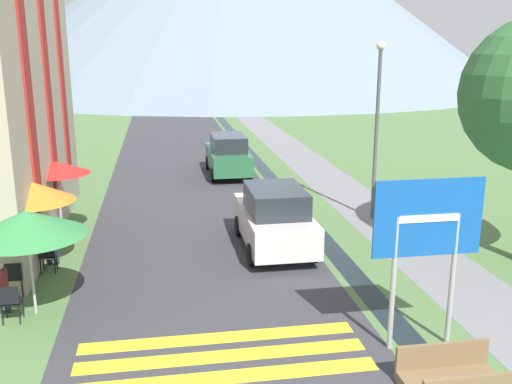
{
  "coord_description": "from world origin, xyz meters",
  "views": [
    {
      "loc": [
        -3.47,
        -5.56,
        5.66
      ],
      "look_at": [
        -0.85,
        10.0,
        1.56
      ],
      "focal_mm": 40.0,
      "sensor_mm": 36.0,
      "label": 1
    }
  ],
  "objects": [
    {
      "name": "ground_plane",
      "position": [
        0.0,
        20.0,
        0.0
      ],
      "size": [
        160.0,
        160.0,
        0.0
      ],
      "primitive_type": "plane",
      "color": "#517542"
    },
    {
      "name": "road",
      "position": [
        -2.5,
        30.0,
        0.0
      ],
      "size": [
        6.4,
        60.0,
        0.01
      ],
      "color": "#38383D",
      "rests_on": "ground_plane"
    },
    {
      "name": "footpath",
      "position": [
        3.6,
        30.0,
        0.0
      ],
      "size": [
        2.2,
        60.0,
        0.01
      ],
      "color": "slate",
      "rests_on": "ground_plane"
    },
    {
      "name": "drainage_channel",
      "position": [
        1.2,
        30.0,
        0.0
      ],
      "size": [
        0.6,
        60.0,
        0.0
      ],
      "color": "black",
      "rests_on": "ground_plane"
    },
    {
      "name": "crosswalk_marking",
      "position": [
        -2.5,
        3.95,
        0.01
      ],
      "size": [
        5.44,
        1.84,
        0.01
      ],
      "color": "yellow",
      "rests_on": "ground_plane"
    },
    {
      "name": "road_sign",
      "position": [
        1.29,
        3.72,
        2.27
      ],
      "size": [
        2.1,
        0.11,
        3.32
      ],
      "color": "#9E9EA3",
      "rests_on": "ground_plane"
    },
    {
      "name": "footbridge",
      "position": [
        1.2,
        2.15,
        0.23
      ],
      "size": [
        1.7,
        1.1,
        0.65
      ],
      "color": "brown",
      "rests_on": "ground_plane"
    },
    {
      "name": "parked_car_near",
      "position": [
        -0.4,
        9.53,
        0.91
      ],
      "size": [
        1.88,
        4.03,
        1.82
      ],
      "color": "silver",
      "rests_on": "ground_plane"
    },
    {
      "name": "parked_car_far",
      "position": [
        -0.57,
        19.16,
        0.91
      ],
      "size": [
        1.77,
        4.15,
        1.82
      ],
      "color": "#28663D",
      "rests_on": "ground_plane"
    },
    {
      "name": "cafe_chair_near_right",
      "position": [
        -6.93,
        7.36,
        0.51
      ],
      "size": [
        0.4,
        0.4,
        0.85
      ],
      "rotation": [
        0.0,
        0.0,
        -0.08
      ],
      "color": "black",
      "rests_on": "ground_plane"
    },
    {
      "name": "cafe_chair_middle",
      "position": [
        -6.44,
        8.7,
        0.51
      ],
      "size": [
        0.4,
        0.4,
        0.85
      ],
      "rotation": [
        0.0,
        0.0,
        0.32
      ],
      "color": "black",
      "rests_on": "ground_plane"
    },
    {
      "name": "cafe_chair_nearest",
      "position": [
        -6.7,
        6.01,
        0.51
      ],
      "size": [
        0.4,
        0.4,
        0.85
      ],
      "rotation": [
        0.0,
        0.0,
        -0.25
      ],
      "color": "black",
      "rests_on": "ground_plane"
    },
    {
      "name": "cafe_umbrella_front_green",
      "position": [
        -6.31,
        6.4,
        2.05
      ],
      "size": [
        2.45,
        2.45,
        2.32
      ],
      "color": "#B7B2A8",
      "rests_on": "ground_plane"
    },
    {
      "name": "cafe_umbrella_middle_orange",
      "position": [
        -6.66,
        8.89,
        2.1
      ],
      "size": [
        2.03,
        2.03,
        2.35
      ],
      "color": "#B7B2A8",
      "rests_on": "ground_plane"
    },
    {
      "name": "cafe_umbrella_rear_red",
      "position": [
        -6.54,
        11.56,
        2.15
      ],
      "size": [
        1.91,
        1.91,
        2.34
      ],
      "color": "#B7B2A8",
      "rests_on": "ground_plane"
    },
    {
      "name": "person_seated_near",
      "position": [
        -7.01,
        6.54,
        0.67
      ],
      "size": [
        0.32,
        0.32,
        1.21
      ],
      "color": "#282833",
      "rests_on": "ground_plane"
    },
    {
      "name": "person_standing_terrace",
      "position": [
        -6.86,
        7.91,
        0.99
      ],
      "size": [
        0.32,
        0.32,
        1.7
      ],
      "color": "#282833",
      "rests_on": "ground_plane"
    },
    {
      "name": "person_seated_far",
      "position": [
        -6.44,
        9.31,
        0.67
      ],
      "size": [
        0.32,
        0.32,
        1.21
      ],
      "color": "#282833",
      "rests_on": "ground_plane"
    },
    {
      "name": "streetlamp",
      "position": [
        3.42,
        11.87,
        3.37
      ],
      "size": [
        0.28,
        0.28,
        5.76
      ],
      "color": "#515156",
      "rests_on": "ground_plane"
    }
  ]
}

